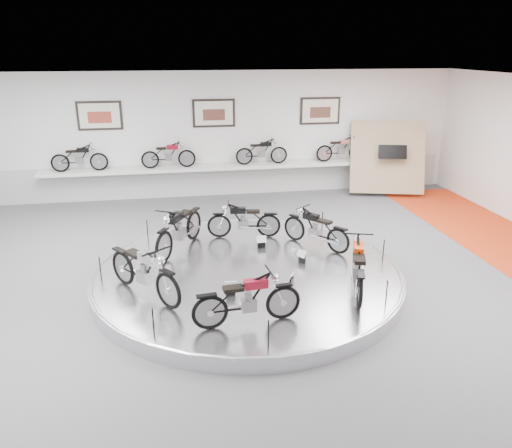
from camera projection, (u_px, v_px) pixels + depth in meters
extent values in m
plane|color=#555558|center=(250.00, 288.00, 10.25)|extent=(16.00, 16.00, 0.00)
plane|color=white|center=(249.00, 87.00, 8.91)|extent=(16.00, 16.00, 0.00)
plane|color=white|center=(214.00, 135.00, 16.07)|extent=(16.00, 0.00, 16.00)
cube|color=#BCBCBA|center=(216.00, 179.00, 16.54)|extent=(15.68, 0.04, 1.10)
cylinder|color=silver|center=(248.00, 276.00, 10.48)|extent=(6.40, 6.40, 0.30)
torus|color=#B2B2BA|center=(248.00, 270.00, 10.44)|extent=(6.40, 6.40, 0.10)
cube|color=silver|center=(216.00, 167.00, 16.13)|extent=(11.00, 0.55, 0.10)
cube|color=silver|center=(100.00, 116.00, 15.22)|extent=(1.35, 0.06, 0.88)
cube|color=silver|center=(214.00, 113.00, 15.80)|extent=(1.35, 0.06, 0.88)
cube|color=silver|center=(320.00, 111.00, 16.37)|extent=(1.35, 0.06, 0.88)
cube|color=tan|center=(387.00, 157.00, 16.41)|extent=(2.56, 1.52, 2.30)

